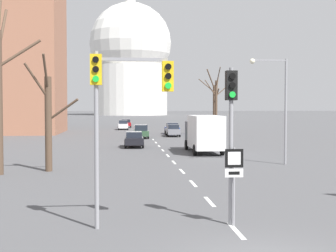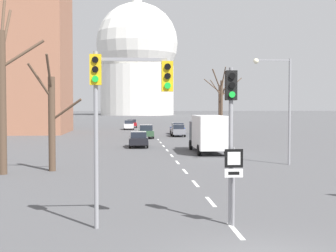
# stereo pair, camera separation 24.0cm
# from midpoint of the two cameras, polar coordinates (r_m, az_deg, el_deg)

# --- Properties ---
(lane_stripe_0) EXTENTS (0.16, 2.00, 0.01)m
(lane_stripe_0) POSITION_cam_midpoint_polar(r_m,az_deg,el_deg) (15.11, 7.84, -12.52)
(lane_stripe_0) COLOR silver
(lane_stripe_0) RESTS_ON ground_plane
(lane_stripe_1) EXTENTS (0.16, 2.00, 0.01)m
(lane_stripe_1) POSITION_cam_midpoint_polar(r_m,az_deg,el_deg) (19.40, 4.73, -9.16)
(lane_stripe_1) COLOR silver
(lane_stripe_1) RESTS_ON ground_plane
(lane_stripe_2) EXTENTS (0.16, 2.00, 0.01)m
(lane_stripe_2) POSITION_cam_midpoint_polar(r_m,az_deg,el_deg) (23.77, 2.79, -7.01)
(lane_stripe_2) COLOR silver
(lane_stripe_2) RESTS_ON ground_plane
(lane_stripe_3) EXTENTS (0.16, 2.00, 0.01)m
(lane_stripe_3) POSITION_cam_midpoint_polar(r_m,az_deg,el_deg) (28.18, 1.47, -5.53)
(lane_stripe_3) COLOR silver
(lane_stripe_3) RESTS_ON ground_plane
(lane_stripe_4) EXTENTS (0.16, 2.00, 0.01)m
(lane_stripe_4) POSITION_cam_midpoint_polar(r_m,az_deg,el_deg) (32.61, 0.51, -4.45)
(lane_stripe_4) COLOR silver
(lane_stripe_4) RESTS_ON ground_plane
(lane_stripe_5) EXTENTS (0.16, 2.00, 0.01)m
(lane_stripe_5) POSITION_cam_midpoint_polar(r_m,az_deg,el_deg) (37.06, -0.22, -3.62)
(lane_stripe_5) COLOR silver
(lane_stripe_5) RESTS_ON ground_plane
(lane_stripe_6) EXTENTS (0.16, 2.00, 0.01)m
(lane_stripe_6) POSITION_cam_midpoint_polar(r_m,az_deg,el_deg) (41.52, -0.79, -2.98)
(lane_stripe_6) COLOR silver
(lane_stripe_6) RESTS_ON ground_plane
(lane_stripe_7) EXTENTS (0.16, 2.00, 0.01)m
(lane_stripe_7) POSITION_cam_midpoint_polar(r_m,az_deg,el_deg) (45.99, -1.25, -2.45)
(lane_stripe_7) COLOR silver
(lane_stripe_7) RESTS_ON ground_plane
(lane_stripe_8) EXTENTS (0.16, 2.00, 0.01)m
(lane_stripe_8) POSITION_cam_midpoint_polar(r_m,az_deg,el_deg) (50.46, -1.63, -2.02)
(lane_stripe_8) COLOR silver
(lane_stripe_8) RESTS_ON ground_plane
(lane_stripe_9) EXTENTS (0.16, 2.00, 0.01)m
(lane_stripe_9) POSITION_cam_midpoint_polar(r_m,az_deg,el_deg) (54.94, -1.94, -1.66)
(lane_stripe_9) COLOR silver
(lane_stripe_9) RESTS_ON ground_plane
(traffic_signal_centre_tall) EXTENTS (0.36, 0.34, 5.15)m
(traffic_signal_centre_tall) POSITION_cam_midpoint_polar(r_m,az_deg,el_deg) (15.35, 7.26, 1.25)
(traffic_signal_centre_tall) COLOR gray
(traffic_signal_centre_tall) RESTS_ON ground_plane
(traffic_signal_near_left) EXTENTS (2.62, 0.34, 5.62)m
(traffic_signal_near_left) POSITION_cam_midpoint_polar(r_m,az_deg,el_deg) (14.88, -6.26, 3.90)
(traffic_signal_near_left) COLOR gray
(traffic_signal_near_left) RESTS_ON ground_plane
(route_sign_post) EXTENTS (0.60, 0.08, 2.56)m
(route_sign_post) POSITION_cam_midpoint_polar(r_m,az_deg,el_deg) (15.35, 7.61, -5.63)
(route_sign_post) COLOR gray
(route_sign_post) RESTS_ON ground_plane
(street_lamp_right) EXTENTS (2.57, 0.36, 7.06)m
(street_lamp_right) POSITION_cam_midpoint_polar(r_m,az_deg,el_deg) (32.03, 13.05, 3.37)
(street_lamp_right) COLOR gray
(street_lamp_right) RESTS_ON ground_plane
(sedan_near_left) EXTENTS (1.82, 4.45, 1.58)m
(sedan_near_left) POSITION_cam_midpoint_polar(r_m,az_deg,el_deg) (65.96, 0.39, -0.30)
(sedan_near_left) COLOR navy
(sedan_near_left) RESTS_ON ground_plane
(sedan_near_right) EXTENTS (1.86, 4.37, 1.65)m
(sedan_near_right) POSITION_cam_midpoint_polar(r_m,az_deg,el_deg) (57.55, -3.45, -0.67)
(sedan_near_right) COLOR #2D4C33
(sedan_near_right) RESTS_ON ground_plane
(sedan_mid_centre) EXTENTS (1.90, 3.93, 1.57)m
(sedan_mid_centre) POSITION_cam_midpoint_polar(r_m,az_deg,el_deg) (86.51, -5.23, 0.34)
(sedan_mid_centre) COLOR maroon
(sedan_mid_centre) RESTS_ON ground_plane
(sedan_far_left) EXTENTS (1.70, 3.91, 1.56)m
(sedan_far_left) POSITION_cam_midpoint_polar(r_m,az_deg,el_deg) (60.68, 0.48, -0.53)
(sedan_far_left) COLOR slate
(sedan_far_left) RESTS_ON ground_plane
(sedan_far_right) EXTENTS (1.81, 4.05, 1.50)m
(sedan_far_right) POSITION_cam_midpoint_polar(r_m,az_deg,el_deg) (44.68, -4.33, -1.61)
(sedan_far_right) COLOR black
(sedan_far_right) RESTS_ON ground_plane
(sedan_distant_centre) EXTENTS (1.71, 4.02, 1.61)m
(sedan_distant_centre) POSITION_cam_midpoint_polar(r_m,az_deg,el_deg) (79.01, -5.57, 0.14)
(sedan_distant_centre) COLOR silver
(sedan_distant_centre) RESTS_ON ground_plane
(delivery_truck) EXTENTS (2.44, 7.20, 3.14)m
(delivery_truck) POSITION_cam_midpoint_polar(r_m,az_deg,el_deg) (39.39, 4.22, -0.80)
(delivery_truck) COLOR #333842
(delivery_truck) RESTS_ON ground_plane
(bare_tree_right_near) EXTENTS (5.19, 4.88, 8.99)m
(bare_tree_right_near) POSITION_cam_midpoint_polar(r_m,az_deg,el_deg) (63.36, 5.80, 2.82)
(bare_tree_right_near) COLOR brown
(bare_tree_right_near) RESTS_ON ground_plane
(bare_tree_left_far) EXTENTS (3.11, 1.66, 6.91)m
(bare_tree_left_far) POSITION_cam_midpoint_polar(r_m,az_deg,el_deg) (28.80, -14.61, 0.80)
(bare_tree_left_far) COLOR brown
(bare_tree_left_far) RESTS_ON ground_plane
(bare_tree_right_far) EXTENTS (2.26, 4.17, 9.56)m
(bare_tree_right_far) POSITION_cam_midpoint_polar(r_m,az_deg,el_deg) (71.68, 5.60, 2.41)
(bare_tree_right_far) COLOR brown
(bare_tree_right_far) RESTS_ON ground_plane
(capitol_dome) EXTENTS (37.21, 37.21, 52.56)m
(capitol_dome) POSITION_cam_midpoint_polar(r_m,az_deg,el_deg) (216.35, -4.61, 8.14)
(capitol_dome) COLOR silver
(capitol_dome) RESTS_ON ground_plane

